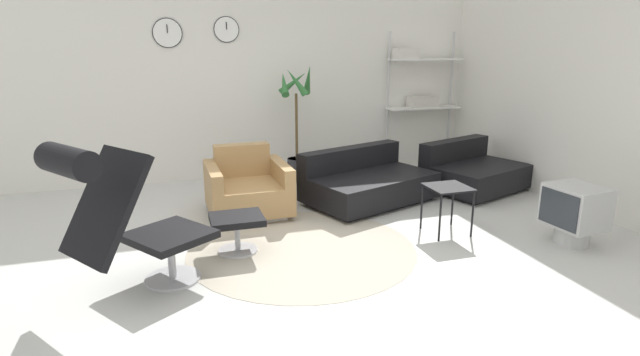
{
  "coord_description": "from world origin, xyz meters",
  "views": [
    {
      "loc": [
        -1.08,
        -4.14,
        1.83
      ],
      "look_at": [
        0.34,
        0.38,
        0.55
      ],
      "focal_mm": 28.0,
      "sensor_mm": 36.0,
      "label": 1
    }
  ],
  "objects_px": {
    "couch_low": "(367,183)",
    "potted_plant": "(297,133)",
    "lounge_chair": "(121,209)",
    "ottoman": "(237,226)",
    "crt_television": "(575,212)",
    "armchair_red": "(247,190)",
    "side_table": "(448,192)",
    "shelf_unit": "(419,83)",
    "couch_second": "(472,173)"
  },
  "relations": [
    {
      "from": "crt_television",
      "to": "armchair_red",
      "type": "bearing_deg",
      "value": 51.96
    },
    {
      "from": "armchair_red",
      "to": "side_table",
      "type": "distance_m",
      "value": 2.16
    },
    {
      "from": "lounge_chair",
      "to": "side_table",
      "type": "xyz_separation_m",
      "value": [
        2.94,
        0.47,
        -0.28
      ]
    },
    {
      "from": "lounge_chair",
      "to": "ottoman",
      "type": "height_order",
      "value": "lounge_chair"
    },
    {
      "from": "shelf_unit",
      "to": "couch_low",
      "type": "bearing_deg",
      "value": -134.25
    },
    {
      "from": "ottoman",
      "to": "couch_low",
      "type": "height_order",
      "value": "couch_low"
    },
    {
      "from": "couch_second",
      "to": "crt_television",
      "type": "relative_size",
      "value": 2.53
    },
    {
      "from": "ottoman",
      "to": "crt_television",
      "type": "bearing_deg",
      "value": -13.98
    },
    {
      "from": "shelf_unit",
      "to": "side_table",
      "type": "bearing_deg",
      "value": -111.69
    },
    {
      "from": "couch_low",
      "to": "side_table",
      "type": "bearing_deg",
      "value": 86.91
    },
    {
      "from": "lounge_chair",
      "to": "ottoman",
      "type": "xyz_separation_m",
      "value": [
        0.89,
        0.62,
        -0.45
      ]
    },
    {
      "from": "side_table",
      "to": "potted_plant",
      "type": "height_order",
      "value": "potted_plant"
    },
    {
      "from": "couch_low",
      "to": "crt_television",
      "type": "distance_m",
      "value": 2.24
    },
    {
      "from": "lounge_chair",
      "to": "couch_low",
      "type": "distance_m",
      "value": 3.11
    },
    {
      "from": "lounge_chair",
      "to": "armchair_red",
      "type": "bearing_deg",
      "value": 110.47
    },
    {
      "from": "ottoman",
      "to": "couch_second",
      "type": "xyz_separation_m",
      "value": [
        3.18,
        1.1,
        -0.03
      ]
    },
    {
      "from": "crt_television",
      "to": "shelf_unit",
      "type": "distance_m",
      "value": 3.37
    },
    {
      "from": "couch_second",
      "to": "armchair_red",
      "type": "bearing_deg",
      "value": -19.09
    },
    {
      "from": "couch_low",
      "to": "potted_plant",
      "type": "bearing_deg",
      "value": -84.39
    },
    {
      "from": "couch_low",
      "to": "crt_television",
      "type": "relative_size",
      "value": 3.02
    },
    {
      "from": "crt_television",
      "to": "lounge_chair",
      "type": "bearing_deg",
      "value": 83.13
    },
    {
      "from": "couch_second",
      "to": "shelf_unit",
      "type": "xyz_separation_m",
      "value": [
        -0.08,
        1.39,
        1.04
      ]
    },
    {
      "from": "ottoman",
      "to": "shelf_unit",
      "type": "xyz_separation_m",
      "value": [
        3.1,
        2.48,
        1.01
      ]
    },
    {
      "from": "side_table",
      "to": "couch_low",
      "type": "bearing_deg",
      "value": 106.88
    },
    {
      "from": "lounge_chair",
      "to": "couch_second",
      "type": "bearing_deg",
      "value": 78.11
    },
    {
      "from": "couch_second",
      "to": "side_table",
      "type": "xyz_separation_m",
      "value": [
        -1.13,
        -1.25,
        0.2
      ]
    },
    {
      "from": "ottoman",
      "to": "potted_plant",
      "type": "height_order",
      "value": "potted_plant"
    },
    {
      "from": "couch_low",
      "to": "crt_television",
      "type": "height_order",
      "value": "couch_low"
    },
    {
      "from": "ottoman",
      "to": "armchair_red",
      "type": "distance_m",
      "value": 1.09
    },
    {
      "from": "lounge_chair",
      "to": "side_table",
      "type": "relative_size",
      "value": 2.5
    },
    {
      "from": "crt_television",
      "to": "ottoman",
      "type": "bearing_deg",
      "value": 71.15
    },
    {
      "from": "couch_low",
      "to": "side_table",
      "type": "xyz_separation_m",
      "value": [
        0.36,
        -1.19,
        0.2
      ]
    },
    {
      "from": "potted_plant",
      "to": "crt_television",
      "type": "bearing_deg",
      "value": -57.24
    },
    {
      "from": "couch_second",
      "to": "potted_plant",
      "type": "relative_size",
      "value": 0.89
    },
    {
      "from": "ottoman",
      "to": "crt_television",
      "type": "relative_size",
      "value": 0.83
    },
    {
      "from": "lounge_chair",
      "to": "couch_low",
      "type": "relative_size",
      "value": 0.71
    },
    {
      "from": "potted_plant",
      "to": "lounge_chair",
      "type": "bearing_deg",
      "value": -125.87
    },
    {
      "from": "armchair_red",
      "to": "potted_plant",
      "type": "relative_size",
      "value": 0.55
    },
    {
      "from": "armchair_red",
      "to": "side_table",
      "type": "height_order",
      "value": "armchair_red"
    },
    {
      "from": "potted_plant",
      "to": "ottoman",
      "type": "bearing_deg",
      "value": -117.47
    },
    {
      "from": "ottoman",
      "to": "couch_second",
      "type": "relative_size",
      "value": 0.33
    },
    {
      "from": "crt_television",
      "to": "shelf_unit",
      "type": "relative_size",
      "value": 0.28
    },
    {
      "from": "side_table",
      "to": "couch_second",
      "type": "bearing_deg",
      "value": 47.78
    },
    {
      "from": "couch_low",
      "to": "armchair_red",
      "type": "bearing_deg",
      "value": -20.54
    },
    {
      "from": "armchair_red",
      "to": "side_table",
      "type": "xyz_separation_m",
      "value": [
        1.78,
        -1.2,
        0.16
      ]
    },
    {
      "from": "lounge_chair",
      "to": "couch_low",
      "type": "height_order",
      "value": "lounge_chair"
    },
    {
      "from": "lounge_chair",
      "to": "ottoman",
      "type": "bearing_deg",
      "value": 90.0
    },
    {
      "from": "lounge_chair",
      "to": "side_table",
      "type": "distance_m",
      "value": 2.99
    },
    {
      "from": "lounge_chair",
      "to": "ottoman",
      "type": "distance_m",
      "value": 1.18
    },
    {
      "from": "couch_low",
      "to": "potted_plant",
      "type": "xyz_separation_m",
      "value": [
        -0.55,
        1.15,
        0.45
      ]
    }
  ]
}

